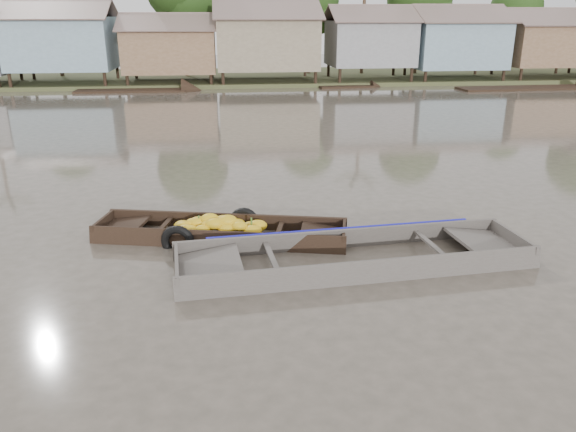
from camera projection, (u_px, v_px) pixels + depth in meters
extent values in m
plane|color=#484237|center=(257.00, 271.00, 10.18)|extent=(120.00, 120.00, 0.00)
cube|color=#384723|center=(229.00, 79.00, 41.05)|extent=(120.00, 12.00, 0.50)
cube|color=#7591A1|center=(63.00, 43.00, 35.74)|extent=(6.20, 5.20, 3.20)
cube|color=brown|center=(52.00, 9.00, 33.73)|extent=(6.60, 3.02, 1.28)
cube|color=brown|center=(65.00, 9.00, 36.36)|extent=(6.60, 3.02, 1.28)
cube|color=brown|center=(170.00, 51.00, 36.62)|extent=(5.80, 4.60, 2.70)
cube|color=brown|center=(167.00, 22.00, 34.85)|extent=(6.20, 2.67, 1.14)
cube|color=brown|center=(170.00, 21.00, 37.18)|extent=(6.20, 2.67, 1.14)
cube|color=#7C6E56|center=(266.00, 43.00, 37.15)|extent=(6.50, 5.30, 3.30)
cube|color=brown|center=(268.00, 9.00, 35.10)|extent=(6.90, 3.08, 1.31)
cube|color=brown|center=(264.00, 10.00, 37.78)|extent=(6.90, 3.08, 1.31)
cube|color=gray|center=(370.00, 43.00, 37.91)|extent=(5.40, 4.70, 2.90)
cube|color=brown|center=(376.00, 13.00, 36.09)|extent=(5.80, 2.73, 1.17)
cube|color=brown|center=(366.00, 13.00, 38.46)|extent=(5.80, 2.73, 1.17)
cube|color=#7591A1|center=(455.00, 44.00, 38.59)|extent=(6.00, 5.00, 3.10)
cube|color=brown|center=(466.00, 13.00, 36.65)|extent=(6.40, 2.90, 1.24)
cube|color=brown|center=(450.00, 14.00, 39.18)|extent=(6.40, 2.90, 1.24)
cube|color=brown|center=(544.00, 45.00, 39.31)|extent=(5.70, 4.90, 2.80)
cube|color=brown|center=(559.00, 17.00, 37.44)|extent=(6.10, 2.85, 1.21)
cube|color=brown|center=(538.00, 17.00, 39.92)|extent=(6.10, 2.85, 1.21)
cylinder|color=#473323|center=(58.00, 44.00, 39.87)|extent=(0.28, 0.28, 4.90)
sphere|color=#193511|center=(53.00, 2.00, 38.92)|extent=(4.20, 4.20, 4.20)
cylinder|color=#473323|center=(185.00, 34.00, 39.66)|extent=(0.28, 0.28, 6.30)
cylinder|color=#473323|center=(309.00, 40.00, 41.74)|extent=(0.28, 0.28, 5.25)
cylinder|color=#473323|center=(417.00, 38.00, 41.60)|extent=(0.28, 0.28, 5.60)
cylinder|color=#473323|center=(512.00, 44.00, 43.57)|extent=(0.28, 0.28, 4.55)
sphere|color=#193511|center=(517.00, 8.00, 42.70)|extent=(3.90, 3.90, 3.90)
cylinder|color=#473323|center=(364.00, 21.00, 41.24)|extent=(0.24, 0.24, 8.00)
cube|color=black|center=(222.00, 241.00, 11.74)|extent=(5.18, 2.09, 0.08)
cube|color=black|center=(227.00, 223.00, 12.19)|extent=(5.10, 1.30, 0.48)
cube|color=black|center=(215.00, 243.00, 11.16)|extent=(5.10, 1.30, 0.48)
cube|color=black|center=(344.00, 238.00, 11.41)|extent=(0.31, 1.11, 0.46)
cube|color=black|center=(322.00, 234.00, 11.44)|extent=(1.08, 1.15, 0.18)
cube|color=black|center=(104.00, 228.00, 11.94)|extent=(0.31, 1.11, 0.46)
cube|color=black|center=(124.00, 226.00, 11.87)|extent=(1.08, 1.15, 0.18)
cube|color=black|center=(164.00, 226.00, 11.77)|extent=(0.34, 1.08, 0.05)
cube|color=black|center=(279.00, 231.00, 11.51)|extent=(0.34, 1.08, 0.05)
ellipsoid|color=yellow|center=(223.00, 226.00, 11.51)|extent=(0.42, 0.33, 0.23)
ellipsoid|color=yellow|center=(216.00, 222.00, 11.80)|extent=(0.42, 0.33, 0.23)
ellipsoid|color=yellow|center=(251.00, 226.00, 11.83)|extent=(0.41, 0.32, 0.22)
ellipsoid|color=yellow|center=(227.00, 229.00, 11.45)|extent=(0.41, 0.33, 0.22)
ellipsoid|color=yellow|center=(183.00, 226.00, 11.85)|extent=(0.43, 0.34, 0.23)
ellipsoid|color=yellow|center=(217.00, 223.00, 11.86)|extent=(0.38, 0.30, 0.21)
ellipsoid|color=yellow|center=(203.00, 229.00, 11.43)|extent=(0.36, 0.29, 0.20)
ellipsoid|color=yellow|center=(215.00, 224.00, 11.47)|extent=(0.45, 0.36, 0.24)
ellipsoid|color=yellow|center=(237.00, 224.00, 11.94)|extent=(0.39, 0.31, 0.21)
ellipsoid|color=yellow|center=(212.00, 222.00, 11.75)|extent=(0.41, 0.33, 0.23)
ellipsoid|color=yellow|center=(179.00, 237.00, 11.48)|extent=(0.37, 0.30, 0.20)
ellipsoid|color=yellow|center=(189.00, 235.00, 11.47)|extent=(0.46, 0.36, 0.25)
ellipsoid|color=yellow|center=(258.00, 226.00, 11.74)|extent=(0.46, 0.37, 0.25)
ellipsoid|color=yellow|center=(220.00, 222.00, 11.72)|extent=(0.45, 0.36, 0.24)
ellipsoid|color=yellow|center=(194.00, 223.00, 11.73)|extent=(0.40, 0.32, 0.22)
ellipsoid|color=yellow|center=(212.00, 220.00, 11.90)|extent=(0.37, 0.30, 0.20)
ellipsoid|color=yellow|center=(187.00, 234.00, 11.47)|extent=(0.46, 0.37, 0.25)
ellipsoid|color=yellow|center=(236.00, 225.00, 11.52)|extent=(0.43, 0.34, 0.24)
ellipsoid|color=yellow|center=(223.00, 220.00, 11.66)|extent=(0.36, 0.29, 0.20)
ellipsoid|color=yellow|center=(181.00, 231.00, 11.71)|extent=(0.36, 0.29, 0.20)
ellipsoid|color=yellow|center=(187.00, 230.00, 11.55)|extent=(0.47, 0.37, 0.26)
ellipsoid|color=yellow|center=(199.00, 222.00, 11.71)|extent=(0.47, 0.37, 0.26)
ellipsoid|color=yellow|center=(190.00, 231.00, 11.53)|extent=(0.42, 0.33, 0.23)
ellipsoid|color=yellow|center=(239.00, 226.00, 11.42)|extent=(0.37, 0.29, 0.20)
ellipsoid|color=yellow|center=(211.00, 225.00, 11.56)|extent=(0.44, 0.35, 0.24)
ellipsoid|color=yellow|center=(222.00, 236.00, 11.36)|extent=(0.38, 0.30, 0.21)
ellipsoid|color=yellow|center=(253.00, 231.00, 11.44)|extent=(0.43, 0.34, 0.24)
ellipsoid|color=yellow|center=(210.00, 219.00, 11.65)|extent=(0.45, 0.35, 0.24)
ellipsoid|color=yellow|center=(260.00, 238.00, 11.27)|extent=(0.39, 0.31, 0.21)
ellipsoid|color=yellow|center=(184.00, 228.00, 11.69)|extent=(0.47, 0.38, 0.26)
ellipsoid|color=yellow|center=(235.00, 224.00, 11.91)|extent=(0.41, 0.32, 0.22)
ellipsoid|color=yellow|center=(227.00, 221.00, 11.54)|extent=(0.48, 0.38, 0.26)
cylinder|color=#3F6626|center=(199.00, 220.00, 11.63)|extent=(0.04, 0.04, 0.17)
cylinder|color=#3F6626|center=(229.00, 221.00, 11.56)|extent=(0.04, 0.04, 0.17)
cylinder|color=#3F6626|center=(251.00, 222.00, 11.52)|extent=(0.04, 0.04, 0.17)
torus|color=black|center=(244.00, 222.00, 12.22)|extent=(0.68, 0.31, 0.66)
torus|color=black|center=(178.00, 242.00, 11.16)|extent=(0.71, 0.31, 0.69)
cube|color=#48413D|center=(354.00, 268.00, 10.51)|extent=(6.57, 1.94, 0.08)
cube|color=#48413D|center=(342.00, 241.00, 11.17)|extent=(6.61, 0.71, 0.53)
cube|color=#48413D|center=(368.00, 275.00, 9.70)|extent=(6.61, 0.71, 0.53)
cube|color=#48413D|center=(512.00, 244.00, 11.04)|extent=(0.20, 1.61, 0.50)
cube|color=#48413D|center=(486.00, 243.00, 10.91)|extent=(1.24, 1.48, 0.22)
cube|color=#48413D|center=(177.00, 272.00, 9.83)|extent=(0.20, 1.61, 0.50)
cube|color=#48413D|center=(209.00, 266.00, 9.92)|extent=(1.24, 1.48, 0.22)
cube|color=#48413D|center=(272.00, 258.00, 10.11)|extent=(0.23, 1.56, 0.05)
cube|color=#48413D|center=(432.00, 245.00, 10.69)|extent=(0.23, 1.56, 0.05)
cube|color=#665E54|center=(354.00, 266.00, 10.50)|extent=(5.02, 1.68, 0.02)
cube|color=#1010A6|center=(341.00, 231.00, 11.15)|extent=(5.34, 0.53, 0.13)
torus|color=olive|center=(439.00, 264.00, 10.54)|extent=(0.37, 0.37, 0.05)
torus|color=olive|center=(439.00, 262.00, 10.53)|extent=(0.30, 0.30, 0.05)
cube|color=black|center=(347.00, 89.00, 35.93)|extent=(3.61, 1.13, 0.35)
cube|color=black|center=(526.00, 90.00, 35.36)|extent=(8.80, 2.26, 0.35)
cube|color=black|center=(131.00, 93.00, 34.13)|extent=(6.67, 1.59, 0.35)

